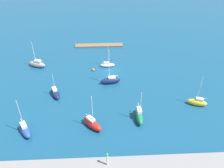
{
  "coord_description": "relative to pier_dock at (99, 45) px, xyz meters",
  "views": [
    {
      "loc": [
        2.76,
        65.74,
        44.82
      ],
      "look_at": [
        0.0,
        8.55,
        1.5
      ],
      "focal_mm": 39.0,
      "sensor_mm": 36.0,
      "label": 1
    }
  ],
  "objects": [
    {
      "name": "sailboat_white_off_beacon",
      "position": [
        -2.77,
        14.67,
        0.47
      ],
      "size": [
        4.76,
        1.52,
        8.33
      ],
      "rotation": [
        0.0,
        0.0,
        3.14
      ],
      "color": "white",
      "rests_on": "water"
    },
    {
      "name": "pier_dock",
      "position": [
        0.0,
        0.0,
        0.0
      ],
      "size": [
        18.18,
        2.51,
        0.61
      ],
      "primitive_type": "cube",
      "color": "brown",
      "rests_on": "ground"
    },
    {
      "name": "mooring_buoy_orange",
      "position": [
        1.94,
        16.88,
        0.09
      ],
      "size": [
        0.79,
        0.79,
        0.79
      ],
      "primitive_type": "sphere",
      "color": "orange",
      "rests_on": "water"
    },
    {
      "name": "sailboat_gray_west_end",
      "position": [
        20.76,
        13.63,
        0.86
      ],
      "size": [
        6.21,
        3.73,
        9.1
      ],
      "rotation": [
        0.0,
        0.0,
        5.95
      ],
      "color": "gray",
      "rests_on": "water"
    },
    {
      "name": "sailboat_green_inner_mooring",
      "position": [
        -9.99,
        39.72,
        1.0
      ],
      "size": [
        1.88,
        6.03,
        9.16
      ],
      "rotation": [
        0.0,
        0.0,
        1.59
      ],
      "color": "#19724C",
      "rests_on": "water"
    },
    {
      "name": "sailboat_yellow_lone_north",
      "position": [
        -26.51,
        35.11,
        0.8
      ],
      "size": [
        5.43,
        3.21,
        9.25
      ],
      "rotation": [
        0.0,
        0.0,
        5.94
      ],
      "color": "yellow",
      "rests_on": "water"
    },
    {
      "name": "water",
      "position": [
        -3.73,
        17.84,
        -0.3
      ],
      "size": [
        160.0,
        160.0,
        0.0
      ],
      "primitive_type": "plane",
      "color": "navy",
      "rests_on": "ground"
    },
    {
      "name": "sailboat_navy_east_end",
      "position": [
        -3.36,
        24.02,
        0.79
      ],
      "size": [
        6.25,
        2.49,
        11.54
      ],
      "rotation": [
        0.0,
        0.0,
        0.12
      ],
      "color": "#141E4C",
      "rests_on": "water"
    },
    {
      "name": "sailboat_red_near_pier",
      "position": [
        1.85,
        41.85,
        0.92
      ],
      "size": [
        5.68,
        5.81,
        10.13
      ],
      "rotation": [
        0.0,
        0.0,
        2.33
      ],
      "color": "red",
      "rests_on": "water"
    },
    {
      "name": "breakwater",
      "position": [
        -3.73,
        53.48,
        0.2
      ],
      "size": [
        69.4,
        3.91,
        1.02
      ],
      "primitive_type": "cube",
      "color": "gray",
      "rests_on": "ground"
    },
    {
      "name": "sailboat_navy_far_south",
      "position": [
        12.59,
        29.11,
        0.66
      ],
      "size": [
        3.91,
        5.66,
        7.76
      ],
      "rotation": [
        0.0,
        0.0,
        1.99
      ],
      "color": "#141E4C",
      "rests_on": "water"
    },
    {
      "name": "sailboat_blue_by_breakwater",
      "position": [
        17.86,
        42.97,
        0.81
      ],
      "size": [
        4.58,
        5.81,
        10.66
      ],
      "rotation": [
        0.0,
        0.0,
        2.11
      ],
      "color": "#2347B2",
      "rests_on": "water"
    },
    {
      "name": "harbor_beacon",
      "position": [
        -1.47,
        53.48,
        2.86
      ],
      "size": [
        0.56,
        0.56,
        3.73
      ],
      "color": "silver",
      "rests_on": "breakwater"
    }
  ]
}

